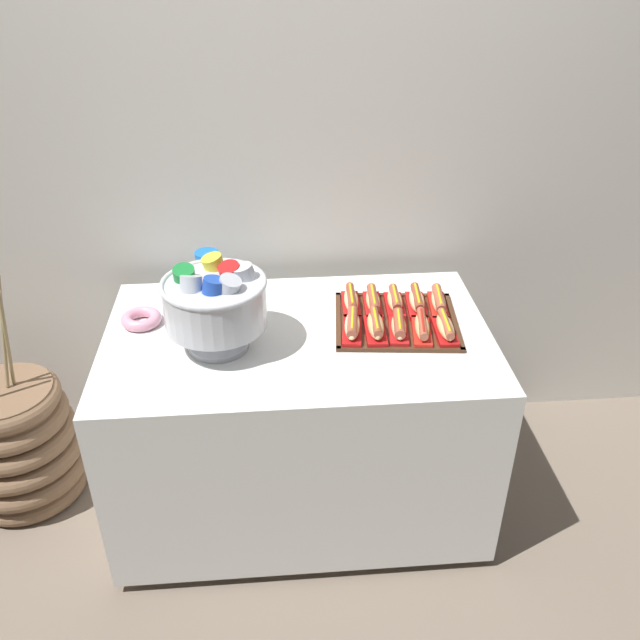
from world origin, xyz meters
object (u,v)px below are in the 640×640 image
(hot_dog_9, at_px, (438,302))
(hot_dog_3, at_px, (422,327))
(buffet_table, at_px, (299,417))
(serving_tray, at_px, (396,321))
(hot_dog_4, at_px, (445,328))
(hot_dog_8, at_px, (417,301))
(donut, at_px, (141,319))
(hot_dog_2, at_px, (399,327))
(hot_dog_7, at_px, (395,301))
(punch_bowl, at_px, (215,301))
(floor_vase, at_px, (19,443))
(hot_dog_1, at_px, (375,326))
(hot_dog_6, at_px, (373,301))
(hot_dog_5, at_px, (351,301))
(hot_dog_0, at_px, (352,326))
(cup_stack, at_px, (209,275))

(hot_dog_9, bearing_deg, hot_dog_3, -120.16)
(buffet_table, height_order, serving_tray, serving_tray)
(serving_tray, xyz_separation_m, hot_dog_4, (0.14, -0.10, 0.03))
(hot_dog_8, bearing_deg, donut, -179.30)
(hot_dog_4, bearing_deg, hot_dog_2, 174.28)
(hot_dog_7, distance_m, punch_bowl, 0.63)
(donut, bearing_deg, floor_vase, 177.37)
(serving_tray, distance_m, hot_dog_1, 0.12)
(buffet_table, bearing_deg, hot_dog_3, -7.03)
(hot_dog_4, bearing_deg, hot_dog_6, 138.03)
(hot_dog_3, height_order, hot_dog_7, hot_dog_7)
(hot_dog_5, bearing_deg, hot_dog_3, -41.97)
(hot_dog_7, relative_size, hot_dog_9, 0.91)
(floor_vase, bearing_deg, hot_dog_0, -7.23)
(hot_dog_3, xyz_separation_m, hot_dog_8, (0.02, 0.16, 0.00))
(hot_dog_3, distance_m, hot_dog_9, 0.18)
(hot_dog_8, bearing_deg, punch_bowl, -165.74)
(hot_dog_7, xyz_separation_m, donut, (-0.86, -0.02, -0.02))
(hot_dog_1, bearing_deg, hot_dog_4, -5.72)
(hot_dog_3, bearing_deg, hot_dog_4, -5.72)
(hot_dog_9, relative_size, donut, 1.39)
(hot_dog_2, relative_size, punch_bowl, 0.54)
(hot_dog_3, bearing_deg, cup_stack, 155.19)
(hot_dog_3, xyz_separation_m, hot_dog_4, (0.07, -0.01, -0.00))
(hot_dog_0, relative_size, cup_stack, 1.08)
(hot_dog_0, bearing_deg, donut, 169.34)
(hot_dog_5, distance_m, punch_bowl, 0.50)
(buffet_table, distance_m, hot_dog_3, 0.56)
(hot_dog_3, bearing_deg, donut, 170.53)
(hot_dog_9, xyz_separation_m, donut, (-1.01, -0.00, -0.02))
(buffet_table, bearing_deg, cup_stack, 137.46)
(serving_tray, height_order, punch_bowl, punch_bowl)
(hot_dog_5, bearing_deg, hot_dog_9, -5.72)
(buffet_table, bearing_deg, hot_dog_2, -7.33)
(hot_dog_2, xyz_separation_m, cup_stack, (-0.62, 0.31, 0.05))
(serving_tray, height_order, hot_dog_3, hot_dog_3)
(buffet_table, bearing_deg, serving_tray, 6.88)
(serving_tray, relative_size, hot_dog_2, 2.53)
(punch_bowl, xyz_separation_m, cup_stack, (-0.05, 0.33, -0.08))
(hot_dog_1, bearing_deg, hot_dog_9, 30.53)
(hot_dog_0, relative_size, hot_dog_7, 1.11)
(hot_dog_5, relative_size, punch_bowl, 0.55)
(hot_dog_0, xyz_separation_m, hot_dog_8, (0.24, 0.14, -0.00))
(punch_bowl, xyz_separation_m, donut, (-0.27, 0.16, -0.15))
(floor_vase, xyz_separation_m, hot_dog_8, (1.46, -0.01, 0.55))
(hot_dog_0, relative_size, donut, 1.41)
(floor_vase, height_order, donut, floor_vase)
(hot_dog_7, distance_m, hot_dog_8, 0.08)
(floor_vase, relative_size, hot_dog_1, 4.93)
(hot_dog_1, height_order, hot_dog_6, hot_dog_1)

